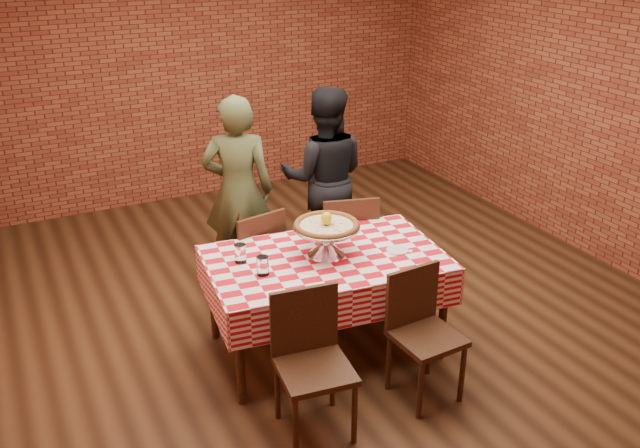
# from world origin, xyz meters

# --- Properties ---
(ground) EXTENTS (6.00, 6.00, 0.00)m
(ground) POSITION_xyz_m (0.00, 0.00, 0.00)
(ground) COLOR black
(ground) RESTS_ON ground
(back_wall) EXTENTS (5.50, 0.00, 5.50)m
(back_wall) POSITION_xyz_m (0.00, 3.00, 1.45)
(back_wall) COLOR maroon
(back_wall) RESTS_ON ground
(table) EXTENTS (1.74, 1.16, 0.75)m
(table) POSITION_xyz_m (-0.21, -0.44, 0.38)
(table) COLOR #432512
(table) RESTS_ON ground
(tablecloth) EXTENTS (1.78, 1.20, 0.28)m
(tablecloth) POSITION_xyz_m (-0.21, -0.44, 0.62)
(tablecloth) COLOR red
(tablecloth) RESTS_ON table
(pizza_stand) EXTENTS (0.61, 0.61, 0.21)m
(pizza_stand) POSITION_xyz_m (-0.19, -0.41, 0.87)
(pizza_stand) COLOR silver
(pizza_stand) RESTS_ON tablecloth
(pizza) EXTENTS (0.58, 0.58, 0.03)m
(pizza) POSITION_xyz_m (-0.19, -0.41, 0.98)
(pizza) COLOR beige
(pizza) RESTS_ON pizza_stand
(lemon) EXTENTS (0.10, 0.10, 0.10)m
(lemon) POSITION_xyz_m (-0.19, -0.41, 1.03)
(lemon) COLOR yellow
(lemon) RESTS_ON pizza
(water_glass_left) EXTENTS (0.09, 0.09, 0.13)m
(water_glass_left) POSITION_xyz_m (-0.70, -0.48, 0.82)
(water_glass_left) COLOR white
(water_glass_left) RESTS_ON tablecloth
(water_glass_right) EXTENTS (0.09, 0.09, 0.13)m
(water_glass_right) POSITION_xyz_m (-0.77, -0.24, 0.82)
(water_glass_right) COLOR white
(water_glass_right) RESTS_ON tablecloth
(side_plate) EXTENTS (0.17, 0.17, 0.01)m
(side_plate) POSITION_xyz_m (0.29, -0.59, 0.76)
(side_plate) COLOR white
(side_plate) RESTS_ON tablecloth
(sweetener_packet_a) EXTENTS (0.06, 0.05, 0.00)m
(sweetener_packet_a) POSITION_xyz_m (0.36, -0.71, 0.76)
(sweetener_packet_a) COLOR white
(sweetener_packet_a) RESTS_ON tablecloth
(sweetener_packet_b) EXTENTS (0.06, 0.05, 0.00)m
(sweetener_packet_b) POSITION_xyz_m (0.36, -0.63, 0.76)
(sweetener_packet_b) COLOR white
(sweetener_packet_b) RESTS_ON tablecloth
(condiment_caddy) EXTENTS (0.10, 0.09, 0.13)m
(condiment_caddy) POSITION_xyz_m (-0.13, -0.12, 0.82)
(condiment_caddy) COLOR silver
(condiment_caddy) RESTS_ON tablecloth
(chair_near_left) EXTENTS (0.48, 0.48, 0.91)m
(chair_near_left) POSITION_xyz_m (-0.68, -1.21, 0.46)
(chair_near_left) COLOR #432512
(chair_near_left) RESTS_ON ground
(chair_near_right) EXTENTS (0.43, 0.43, 0.88)m
(chair_near_right) POSITION_xyz_m (0.12, -1.23, 0.44)
(chair_near_right) COLOR #432512
(chair_near_right) RESTS_ON ground
(chair_far_left) EXTENTS (0.49, 0.49, 0.90)m
(chair_far_left) POSITION_xyz_m (-0.49, 0.32, 0.45)
(chair_far_left) COLOR #432512
(chair_far_left) RESTS_ON ground
(chair_far_right) EXTENTS (0.56, 0.56, 0.93)m
(chair_far_right) POSITION_xyz_m (0.31, 0.23, 0.47)
(chair_far_right) COLOR #432512
(chair_far_right) RESTS_ON ground
(diner_olive) EXTENTS (0.71, 0.60, 1.65)m
(diner_olive) POSITION_xyz_m (-0.37, 0.87, 0.83)
(diner_olive) COLOR #454C2A
(diner_olive) RESTS_ON ground
(diner_black) EXTENTS (0.99, 0.91, 1.64)m
(diner_black) POSITION_xyz_m (0.44, 0.85, 0.82)
(diner_black) COLOR black
(diner_black) RESTS_ON ground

